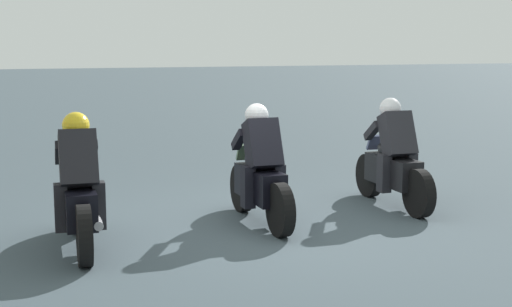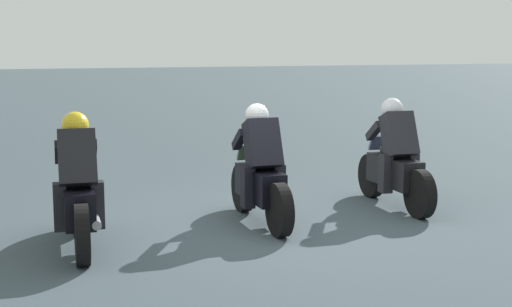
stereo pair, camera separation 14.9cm
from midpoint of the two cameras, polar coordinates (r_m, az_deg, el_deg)
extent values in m
plane|color=#3A474E|center=(9.10, -0.05, -5.77)|extent=(120.00, 120.00, 0.00)
cylinder|color=black|center=(10.96, 8.43, -1.68)|extent=(0.65, 0.17, 0.64)
cylinder|color=black|center=(9.75, 12.13, -3.06)|extent=(0.65, 0.17, 0.64)
cube|color=black|center=(10.32, 10.20, -1.35)|extent=(1.11, 0.37, 0.40)
ellipsoid|color=black|center=(10.36, 9.98, 0.37)|extent=(0.49, 0.32, 0.24)
cube|color=red|center=(9.88, 11.61, -1.71)|extent=(0.07, 0.16, 0.08)
cylinder|color=#A5A5AD|center=(10.12, 11.92, -2.34)|extent=(0.42, 0.12, 0.10)
cube|color=black|center=(10.15, 10.54, 1.45)|extent=(0.50, 0.42, 0.66)
sphere|color=silver|center=(10.31, 10.00, 3.47)|extent=(0.31, 0.31, 0.30)
cube|color=slate|center=(10.70, 8.97, 0.88)|extent=(0.17, 0.27, 0.23)
cube|color=black|center=(10.12, 9.52, -1.53)|extent=(0.19, 0.15, 0.52)
cube|color=black|center=(10.31, 11.49, -1.39)|extent=(0.19, 0.15, 0.52)
cube|color=black|center=(10.40, 8.67, 1.77)|extent=(0.39, 0.12, 0.31)
cube|color=black|center=(10.57, 10.41, 1.84)|extent=(0.39, 0.12, 0.31)
cylinder|color=black|center=(9.90, -1.52, -2.69)|extent=(0.64, 0.15, 0.64)
cylinder|color=black|center=(8.61, 1.41, -4.41)|extent=(0.64, 0.15, 0.64)
cube|color=black|center=(9.21, -0.16, -2.40)|extent=(1.11, 0.34, 0.40)
ellipsoid|color=black|center=(9.26, -0.37, -0.46)|extent=(0.48, 0.31, 0.24)
cube|color=red|center=(8.74, 0.96, -2.87)|extent=(0.06, 0.16, 0.08)
cylinder|color=#A5A5AD|center=(8.97, 1.55, -3.55)|extent=(0.42, 0.11, 0.10)
cube|color=black|center=(9.04, 0.05, 0.73)|extent=(0.49, 0.41, 0.66)
sphere|color=silver|center=(9.20, -0.41, 3.00)|extent=(0.30, 0.30, 0.30)
cube|color=#5D7B5B|center=(9.62, -1.16, 0.12)|extent=(0.16, 0.26, 0.23)
cube|color=black|center=(9.04, -1.10, -2.62)|extent=(0.18, 0.14, 0.52)
cube|color=black|center=(9.17, 1.27, -2.45)|extent=(0.18, 0.14, 0.52)
cube|color=black|center=(9.33, -1.78, 1.10)|extent=(0.39, 0.11, 0.31)
cube|color=black|center=(9.45, 0.30, 1.19)|extent=(0.39, 0.11, 0.31)
cylinder|color=black|center=(9.05, -14.27, -4.03)|extent=(0.65, 0.18, 0.64)
cylinder|color=black|center=(7.69, -13.77, -6.24)|extent=(0.65, 0.18, 0.64)
cube|color=black|center=(8.33, -14.09, -3.84)|extent=(1.12, 0.39, 0.40)
ellipsoid|color=black|center=(8.37, -14.20, -1.69)|extent=(0.50, 0.33, 0.24)
cube|color=red|center=(7.83, -13.90, -4.48)|extent=(0.07, 0.16, 0.08)
cylinder|color=#A5A5AD|center=(8.03, -12.78, -5.21)|extent=(0.43, 0.13, 0.10)
cube|color=black|center=(8.14, -14.18, -0.41)|extent=(0.51, 0.43, 0.66)
sphere|color=gold|center=(8.31, -14.34, 2.13)|extent=(0.32, 0.32, 0.30)
cube|color=#7D5560|center=(8.76, -14.33, -0.98)|extent=(0.17, 0.27, 0.23)
cube|color=black|center=(8.21, -15.44, -4.08)|extent=(0.19, 0.15, 0.52)
cube|color=black|center=(8.23, -12.65, -3.95)|extent=(0.19, 0.15, 0.52)
cube|color=black|center=(8.51, -15.52, 0.05)|extent=(0.39, 0.13, 0.31)
cube|color=black|center=(8.52, -13.11, 0.16)|extent=(0.39, 0.13, 0.31)
camera|label=1|loc=(0.07, -90.47, -0.07)|focal=51.39mm
camera|label=2|loc=(0.07, 89.53, 0.07)|focal=51.39mm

